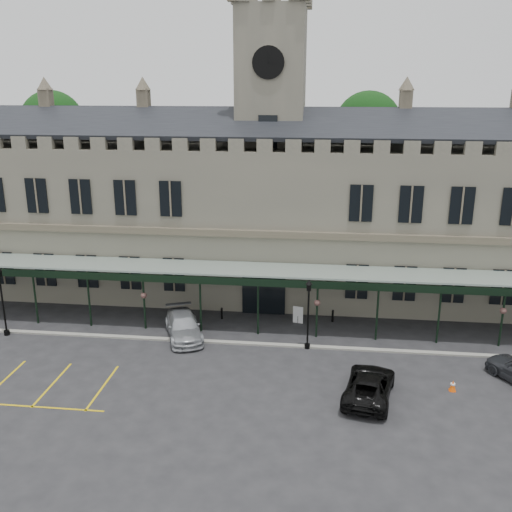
# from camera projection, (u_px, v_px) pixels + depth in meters

# --- Properties ---
(ground) EXTENTS (140.00, 140.00, 0.00)m
(ground) POSITION_uv_depth(u_px,v_px,m) (244.00, 387.00, 32.55)
(ground) COLOR black
(station_building) EXTENTS (60.00, 10.36, 17.30)m
(station_building) POSITION_uv_depth(u_px,v_px,m) (270.00, 215.00, 45.78)
(station_building) COLOR #605D50
(station_building) RESTS_ON ground
(clock_tower) EXTENTS (5.60, 5.60, 24.80)m
(clock_tower) POSITION_uv_depth(u_px,v_px,m) (271.00, 130.00, 43.93)
(clock_tower) COLOR #605D50
(clock_tower) RESTS_ON ground
(canopy) EXTENTS (50.00, 4.10, 4.30)m
(canopy) POSITION_uv_depth(u_px,v_px,m) (258.00, 300.00, 38.94)
(canopy) COLOR #8C9E93
(canopy) RESTS_ON ground
(kerb) EXTENTS (60.00, 0.40, 0.12)m
(kerb) POSITION_uv_depth(u_px,v_px,m) (255.00, 344.00, 37.76)
(kerb) COLOR gray
(kerb) RESTS_ON ground
(tree_behind_left) EXTENTS (6.00, 6.00, 16.00)m
(tree_behind_left) POSITION_uv_depth(u_px,v_px,m) (53.00, 124.00, 55.02)
(tree_behind_left) COLOR #332314
(tree_behind_left) RESTS_ON ground
(tree_behind_mid) EXTENTS (6.00, 6.00, 16.00)m
(tree_behind_mid) POSITION_uv_depth(u_px,v_px,m) (368.00, 127.00, 51.68)
(tree_behind_mid) COLOR #332314
(tree_behind_mid) RESTS_ON ground
(lamp_post_left) EXTENTS (0.47, 0.47, 4.96)m
(lamp_post_left) POSITION_uv_depth(u_px,v_px,m) (2.00, 295.00, 38.40)
(lamp_post_left) COLOR black
(lamp_post_left) RESTS_ON ground
(lamp_post_mid) EXTENTS (0.45, 0.45, 4.75)m
(lamp_post_mid) POSITION_uv_depth(u_px,v_px,m) (308.00, 308.00, 36.46)
(lamp_post_mid) COLOR black
(lamp_post_mid) RESTS_ON ground
(traffic_cone) EXTENTS (0.40, 0.40, 0.64)m
(traffic_cone) POSITION_uv_depth(u_px,v_px,m) (453.00, 386.00, 32.04)
(traffic_cone) COLOR #FF5608
(traffic_cone) RESTS_ON ground
(sign_board) EXTENTS (0.73, 0.21, 1.27)m
(sign_board) POSITION_uv_depth(u_px,v_px,m) (298.00, 315.00, 41.02)
(sign_board) COLOR black
(sign_board) RESTS_ON ground
(bollard_left) EXTENTS (0.15, 0.15, 0.86)m
(bollard_left) POSITION_uv_depth(u_px,v_px,m) (222.00, 313.00, 41.79)
(bollard_left) COLOR black
(bollard_left) RESTS_ON ground
(bollard_right) EXTENTS (0.16, 0.16, 0.89)m
(bollard_right) POSITION_uv_depth(u_px,v_px,m) (333.00, 316.00, 41.29)
(bollard_right) COLOR black
(bollard_right) RESTS_ON ground
(car_taxi) EXTENTS (3.95, 5.75, 1.55)m
(car_taxi) POSITION_uv_depth(u_px,v_px,m) (183.00, 326.00, 38.75)
(car_taxi) COLOR #A4A7AC
(car_taxi) RESTS_ON ground
(car_van) EXTENTS (3.45, 5.67, 1.47)m
(car_van) POSITION_uv_depth(u_px,v_px,m) (369.00, 385.00, 31.26)
(car_van) COLOR black
(car_van) RESTS_ON ground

